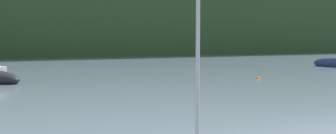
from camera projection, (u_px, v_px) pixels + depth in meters
name	position (u px, v px, depth m)	size (l,w,h in m)	color
mooring_buoy_near	(258.00, 79.00, 35.29)	(0.39, 0.39, 0.39)	orange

